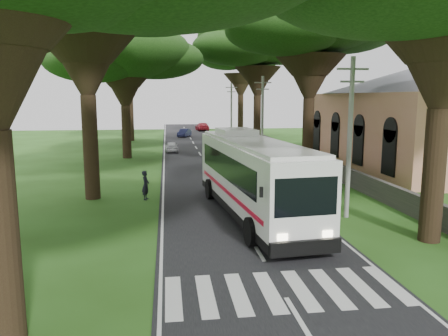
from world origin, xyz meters
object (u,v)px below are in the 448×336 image
distant_car_a (172,147)px  pole_mid (262,117)px  pole_near (350,135)px  distant_car_c (202,127)px  pedestrian (146,185)px  pole_far (231,111)px  coach_bus (252,175)px  distant_car_b (184,133)px  church (411,110)px

distant_car_a → pole_mid: bearing=133.8°
pole_near → distant_car_a: size_ratio=2.33×
distant_car_c → pedestrian: pedestrian is taller
distant_car_c → pole_far: bearing=92.3°
pole_near → pole_mid: (0.00, 20.00, 0.00)m
pole_far → coach_bus: 39.41m
pole_near → pedestrian: pole_near is taller
pedestrian → distant_car_b: bearing=6.7°
pole_near → distant_car_c: size_ratio=1.61×
coach_bus → pole_near: bearing=-16.8°
church → coach_bus: (-17.07, -14.62, -2.79)m
pole_near → pole_far: size_ratio=1.00×
pole_mid → distant_car_a: 12.24m
distant_car_c → pedestrian: 54.70m
pole_far → distant_car_b: size_ratio=2.15×
pedestrian → coach_bus: bearing=-115.6°
pole_mid → distant_car_b: (-6.30, 26.87, -3.54)m
coach_bus → distant_car_c: coach_bus is taller
distant_car_a → distant_car_c: (6.00, 31.35, 0.14)m
coach_bus → distant_car_a: 27.43m
distant_car_c → pedestrian: bearing=76.8°
church → pole_mid: church is taller
coach_bus → distant_car_c: size_ratio=2.72×
church → distant_car_a: bearing=149.0°
distant_car_b → pedestrian: pedestrian is taller
pole_far → pedestrian: (-10.31, -34.73, -3.30)m
distant_car_a → church: bearing=146.3°
pole_far → pedestrian: size_ratio=4.57×
pole_near → distant_car_a: (-8.50, 28.06, -3.57)m
church → pedestrian: 25.22m
pole_mid → pedestrian: pole_mid is taller
distant_car_c → pole_mid: bearing=88.6°
church → pedestrian: church is taller
distant_car_c → church: bearing=103.7°
pole_mid → distant_car_c: 39.64m
distant_car_b → distant_car_a: bearing=-77.8°
coach_bus → distant_car_a: size_ratio=3.94×
pole_mid → distant_car_a: pole_mid is taller
church → distant_car_c: 46.50m
pole_near → pedestrian: 12.04m
pole_mid → pedestrian: (-10.31, -14.73, -3.30)m
distant_car_a → distant_car_b: 18.94m
church → distant_car_a: (-20.86, 12.51, -4.29)m
pole_far → distant_car_b: bearing=132.5°
pole_near → distant_car_c: (-2.50, 59.41, -3.43)m
church → distant_car_b: bearing=120.8°
pedestrian → distant_car_a: bearing=7.6°
distant_car_a → distant_car_b: bearing=-99.4°
church → pedestrian: (-22.67, -10.28, -4.03)m
pole_near → pole_far: bearing=90.0°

